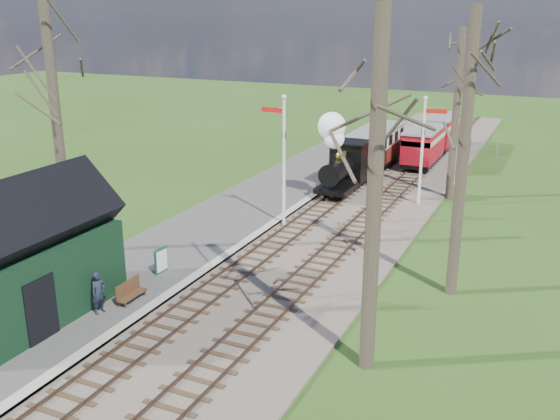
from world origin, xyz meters
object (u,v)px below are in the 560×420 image
at_px(person, 99,293).
at_px(sign_board, 161,260).
at_px(semaphore_far, 424,143).
at_px(red_carriage_a, 423,146).
at_px(bench, 130,291).
at_px(coach, 374,147).
at_px(locomotive, 342,158).
at_px(semaphore_near, 283,152).
at_px(red_carriage_b, 440,132).
at_px(station_shed, 25,257).

bearing_deg(person, sign_board, 13.74).
height_order(semaphore_far, person, semaphore_far).
bearing_deg(red_carriage_a, bench, -101.05).
bearing_deg(coach, sign_board, -97.41).
bearing_deg(locomotive, sign_board, -100.67).
xyz_separation_m(coach, red_carriage_a, (2.60, 2.25, -0.14)).
distance_m(semaphore_near, red_carriage_a, 14.91).
height_order(red_carriage_b, bench, red_carriage_b).
xyz_separation_m(station_shed, red_carriage_a, (6.90, 26.36, -0.85)).
relative_size(locomotive, person, 3.17).
relative_size(station_shed, locomotive, 1.36).
relative_size(semaphore_far, red_carriage_b, 1.19).
distance_m(station_shed, coach, 24.50).
height_order(red_carriage_a, sign_board, red_carriage_a).
bearing_deg(locomotive, station_shed, -103.36).
height_order(semaphore_far, coach, semaphore_far).
height_order(semaphore_near, person, semaphore_near).
bearing_deg(semaphore_near, red_carriage_a, 76.80).
xyz_separation_m(red_carriage_b, sign_board, (-5.12, -27.13, -0.73)).
bearing_deg(person, semaphore_far, -9.86).
bearing_deg(semaphore_near, sign_board, -103.54).
bearing_deg(red_carriage_b, station_shed, -102.21).
bearing_deg(coach, red_carriage_a, 40.90).
relative_size(locomotive, red_carriage_a, 0.96).
distance_m(coach, bench, 21.96).
distance_m(station_shed, red_carriage_a, 27.26).
bearing_deg(locomotive, red_carriage_a, 72.57).
bearing_deg(semaphore_near, bench, -97.82).
distance_m(red_carriage_b, person, 31.17).
xyz_separation_m(red_carriage_a, sign_board, (-5.12, -21.63, -0.73)).
height_order(semaphore_near, red_carriage_b, semaphore_near).
bearing_deg(semaphore_near, station_shed, -106.38).
xyz_separation_m(semaphore_near, bench, (-1.34, -9.72, -3.09)).
relative_size(semaphore_far, person, 3.92).
relative_size(semaphore_near, coach, 0.84).
distance_m(sign_board, person, 3.64).
relative_size(red_carriage_b, sign_board, 4.86).
bearing_deg(red_carriage_a, station_shed, -104.66).
relative_size(semaphore_far, red_carriage_a, 1.19).
bearing_deg(locomotive, person, -98.05).
xyz_separation_m(red_carriage_a, red_carriage_b, (0.00, 5.50, 0.00)).
bearing_deg(red_carriage_a, locomotive, -107.43).
relative_size(station_shed, semaphore_near, 1.01).
bearing_deg(coach, red_carriage_b, 71.46).
bearing_deg(red_carriage_b, bench, -99.04).
distance_m(locomotive, sign_board, 13.62).
bearing_deg(locomotive, coach, 89.89).
relative_size(red_carriage_a, person, 3.29).
xyz_separation_m(coach, red_carriage_b, (2.60, 7.75, -0.14)).
distance_m(semaphore_near, locomotive, 6.27).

